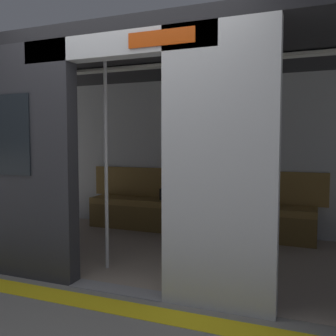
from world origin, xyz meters
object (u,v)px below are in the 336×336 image
at_px(bench_seat, 194,210).
at_px(person_seated, 191,187).
at_px(grab_pole_far, 180,164).
at_px(grab_pole_door, 106,162).
at_px(handbag, 169,194).
at_px(train_car, 163,122).
at_px(book, 222,203).

xyz_separation_m(bench_seat, person_seated, (0.02, 0.05, 0.33)).
relative_size(person_seated, grab_pole_far, 0.54).
bearing_deg(bench_seat, grab_pole_door, 77.02).
height_order(handbag, grab_pole_far, grab_pole_far).
bearing_deg(train_car, handbag, -72.39).
bearing_deg(book, handbag, -31.62).
height_order(handbag, grab_pole_door, grab_pole_door).
distance_m(train_car, grab_pole_far, 0.90).
xyz_separation_m(person_seated, book, (-0.43, -0.08, -0.21)).
height_order(bench_seat, book, book).
bearing_deg(train_car, person_seated, -91.88).
height_order(train_car, person_seated, train_car).
xyz_separation_m(train_car, handbag, (0.34, -1.07, -1.00)).
height_order(bench_seat, handbag, handbag).
bearing_deg(grab_pole_door, person_seated, -102.57).
relative_size(bench_seat, grab_pole_door, 1.48).
distance_m(train_car, grab_pole_door, 0.88).
relative_size(train_car, grab_pole_far, 2.91).
relative_size(handbag, grab_pole_far, 0.12).
bearing_deg(book, grab_pole_far, 60.29).
distance_m(train_car, handbag, 1.50).
bearing_deg(grab_pole_far, person_seated, -75.49).
distance_m(handbag, book, 0.80).
bearing_deg(person_seated, train_car, 88.12).
xyz_separation_m(book, grab_pole_far, (0.01, 1.69, 0.63)).
bearing_deg(person_seated, grab_pole_far, 104.51).
xyz_separation_m(train_car, grab_pole_door, (0.34, 0.69, -0.43)).
distance_m(handbag, grab_pole_far, 1.98).
distance_m(person_seated, handbag, 0.41).
bearing_deg(bench_seat, book, -175.64).
distance_m(train_car, book, 1.56).
height_order(bench_seat, person_seated, person_seated).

